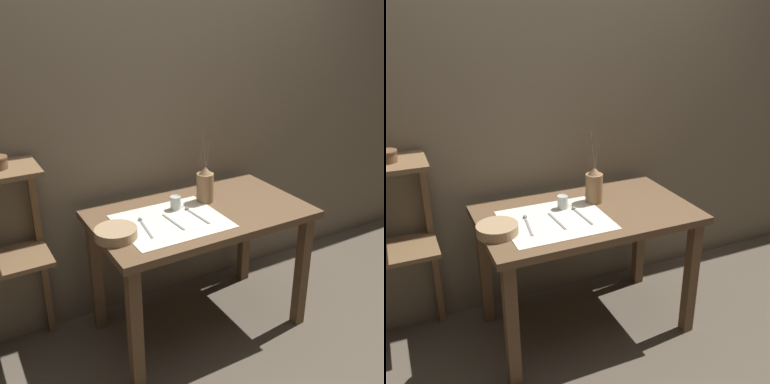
# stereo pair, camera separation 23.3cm
# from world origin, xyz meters

# --- Properties ---
(ground_plane) EXTENTS (12.00, 12.00, 0.00)m
(ground_plane) POSITION_xyz_m (0.00, 0.00, 0.00)
(ground_plane) COLOR brown
(stone_wall_back) EXTENTS (7.00, 0.06, 2.40)m
(stone_wall_back) POSITION_xyz_m (0.00, 0.45, 1.20)
(stone_wall_back) COLOR #6B5E4C
(stone_wall_back) RESTS_ON ground_plane
(wooden_table) EXTENTS (1.15, 0.67, 0.74)m
(wooden_table) POSITION_xyz_m (0.00, 0.00, 0.63)
(wooden_table) COLOR brown
(wooden_table) RESTS_ON ground_plane
(linen_cloth) EXTENTS (0.53, 0.45, 0.00)m
(linen_cloth) POSITION_xyz_m (-0.19, -0.04, 0.74)
(linen_cloth) COLOR beige
(linen_cloth) RESTS_ON wooden_table
(pitcher_with_flowers) EXTENTS (0.10, 0.10, 0.41)m
(pitcher_with_flowers) POSITION_xyz_m (0.09, 0.10, 0.83)
(pitcher_with_flowers) COLOR olive
(pitcher_with_flowers) RESTS_ON wooden_table
(wooden_bowl) EXTENTS (0.20, 0.20, 0.05)m
(wooden_bowl) POSITION_xyz_m (-0.50, -0.06, 0.76)
(wooden_bowl) COLOR #9E7F5B
(wooden_bowl) RESTS_ON wooden_table
(glass_tumbler_near) EXTENTS (0.06, 0.06, 0.07)m
(glass_tumbler_near) POSITION_xyz_m (-0.11, 0.08, 0.78)
(glass_tumbler_near) COLOR #B7C1BC
(glass_tumbler_near) RESTS_ON wooden_table
(spoon_inner) EXTENTS (0.05, 0.22, 0.02)m
(spoon_inner) POSITION_xyz_m (-0.33, 0.01, 0.74)
(spoon_inner) COLOR gray
(spoon_inner) RESTS_ON wooden_table
(knife_center) EXTENTS (0.02, 0.21, 0.00)m
(knife_center) POSITION_xyz_m (-0.19, -0.05, 0.74)
(knife_center) COLOR gray
(knife_center) RESTS_ON wooden_table
(spoon_outer) EXTENTS (0.03, 0.22, 0.02)m
(spoon_outer) POSITION_xyz_m (-0.05, 0.00, 0.74)
(spoon_outer) COLOR gray
(spoon_outer) RESTS_ON wooden_table
(metal_pot_small) EXTENTS (0.10, 0.10, 0.06)m
(metal_pot_small) POSITION_xyz_m (-0.93, 0.25, 1.10)
(metal_pot_small) COLOR brown
(metal_pot_small) RESTS_ON wooden_shelf_unit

